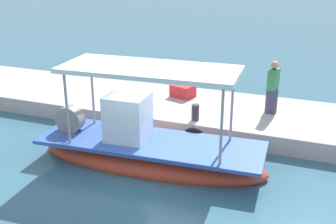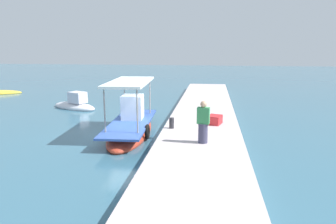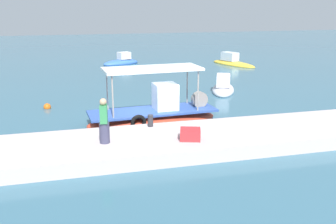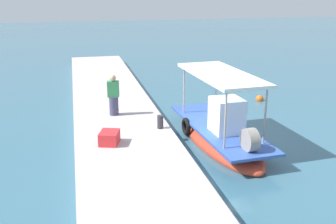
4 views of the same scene
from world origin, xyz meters
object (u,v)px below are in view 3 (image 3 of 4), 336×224
object	(u,v)px
main_fishing_boat	(155,114)
moored_boat_mid	(233,63)
fisherman_near_bollard	(104,123)
moored_boat_near	(223,88)
mooring_bollard	(150,121)
marker_buoy	(47,107)
cargo_crate	(190,134)
moored_boat_far	(121,62)

from	to	relation	value
main_fishing_boat	moored_boat_mid	size ratio (longest dim) A/B	1.19
fisherman_near_bollard	moored_boat_mid	world-z (taller)	fisherman_near_bollard
moored_boat_near	moored_boat_mid	world-z (taller)	moored_boat_near
mooring_bollard	moored_boat_near	distance (m)	10.47
fisherman_near_bollard	marker_buoy	world-z (taller)	fisherman_near_bollard
marker_buoy	moored_boat_mid	world-z (taller)	moored_boat_mid
fisherman_near_bollard	marker_buoy	bearing A→B (deg)	106.95
cargo_crate	moored_boat_far	distance (m)	24.09
cargo_crate	marker_buoy	size ratio (longest dim) A/B	1.89
moored_boat_mid	moored_boat_near	bearing A→B (deg)	-116.78
main_fishing_boat	moored_boat_far	bearing A→B (deg)	86.70
main_fishing_boat	mooring_bollard	xyz separation A→B (m)	(-0.68, -2.21, 0.36)
mooring_bollard	moored_boat_mid	bearing A→B (deg)	57.17
marker_buoy	moored_boat_far	size ratio (longest dim) A/B	0.10
main_fishing_boat	fisherman_near_bollard	size ratio (longest dim) A/B	3.77
fisherman_near_bollard	cargo_crate	xyz separation A→B (m)	(3.27, -0.50, -0.57)
mooring_bollard	moored_boat_near	xyz separation A→B (m)	(6.71, 8.01, -0.60)
moored_boat_mid	fisherman_near_bollard	bearing A→B (deg)	-124.96
mooring_bollard	marker_buoy	bearing A→B (deg)	125.31
moored_boat_near	marker_buoy	bearing A→B (deg)	-172.20
mooring_bollard	moored_boat_near	world-z (taller)	moored_boat_near
moored_boat_near	moored_boat_mid	distance (m)	12.32
mooring_bollard	fisherman_near_bollard	bearing A→B (deg)	-143.53
moored_boat_mid	moored_boat_far	xyz separation A→B (m)	(-10.44, 2.99, 0.03)
fisherman_near_bollard	mooring_bollard	size ratio (longest dim) A/B	3.38
cargo_crate	moored_boat_near	world-z (taller)	moored_boat_near
fisherman_near_bollard	mooring_bollard	xyz separation A→B (m)	(2.13, 1.57, -0.53)
fisherman_near_bollard	cargo_crate	bearing A→B (deg)	-8.75
marker_buoy	moored_boat_near	distance (m)	11.40
mooring_bollard	moored_boat_far	world-z (taller)	moored_boat_far
moored_boat_near	main_fishing_boat	bearing A→B (deg)	-136.10
main_fishing_boat	moored_boat_far	size ratio (longest dim) A/B	1.64
moored_boat_far	cargo_crate	bearing A→B (deg)	-91.61
moored_boat_mid	main_fishing_boat	bearing A→B (deg)	-124.58
fisherman_near_bollard	moored_boat_near	bearing A→B (deg)	47.31
moored_boat_far	main_fishing_boat	bearing A→B (deg)	-93.30
fisherman_near_bollard	moored_boat_near	world-z (taller)	fisherman_near_bollard
marker_buoy	moored_boat_mid	bearing A→B (deg)	36.67
cargo_crate	marker_buoy	distance (m)	10.31
marker_buoy	moored_boat_near	world-z (taller)	moored_boat_near
moored_boat_mid	mooring_bollard	bearing A→B (deg)	-122.83
cargo_crate	moored_boat_near	xyz separation A→B (m)	(5.57, 10.09, -0.56)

